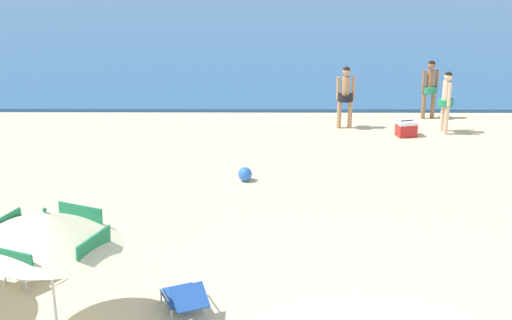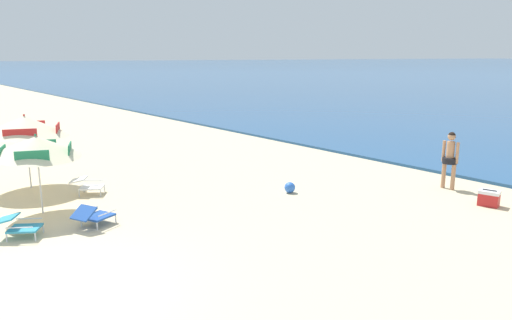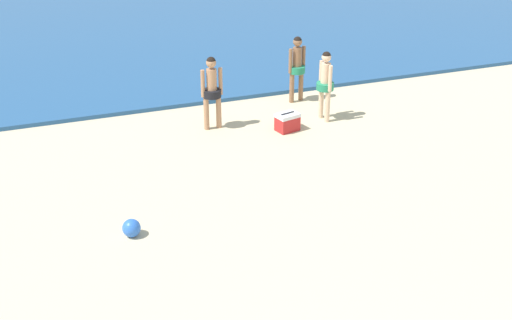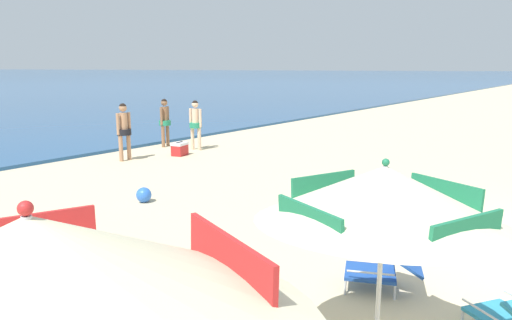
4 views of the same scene
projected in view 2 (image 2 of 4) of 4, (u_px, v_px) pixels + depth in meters
The scene contains 9 objects.
ground_plane at pixel (42, 295), 7.68m from camera, with size 800.00×800.00×0.00m, color beige.
beach_umbrella_striped_main at pixel (36, 146), 11.34m from camera, with size 2.60×2.58×1.99m.
beach_umbrella_striped_second at pixel (25, 126), 13.54m from camera, with size 3.34×3.35×2.16m.
lounge_chair_under_umbrella at pixel (93, 215), 10.71m from camera, with size 0.84×1.03×0.52m.
lounge_chair_beside_umbrella at pixel (18, 225), 10.06m from camera, with size 0.91×1.00×0.49m.
lounge_chair_facing_sea at pixel (87, 185), 13.22m from camera, with size 0.91×0.99×0.49m.
person_standing_near_shore at pixel (450, 156), 13.64m from camera, with size 0.49×0.41×1.66m.
cooler_box at pixel (489, 198), 12.23m from camera, with size 0.56×0.46×0.43m.
beach_ball at pixel (290, 187), 13.40m from camera, with size 0.31×0.31×0.31m, color blue.
Camera 2 is at (7.65, -1.76, 3.75)m, focal length 33.55 mm.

